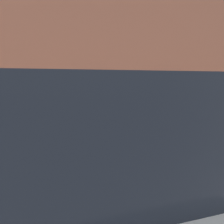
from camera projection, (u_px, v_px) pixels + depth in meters
The scene contains 5 objects.
ground_plane at pixel (102, 214), 2.16m from camera, with size 60.00×60.00×0.00m, color slate.
sidewalk at pixel (86, 146), 4.25m from camera, with size 24.00×2.80×0.11m.
building_facade at pixel (77, 45), 6.60m from camera, with size 24.00×0.30×5.92m.
parking_meter at pixel (112, 107), 3.14m from camera, with size 0.23×0.12×1.60m.
parked_car_beside_meter at pixel (15, 178), 1.38m from camera, with size 4.56×2.01×1.67m.
Camera 1 is at (-0.32, -1.87, 1.63)m, focal length 28.00 mm.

